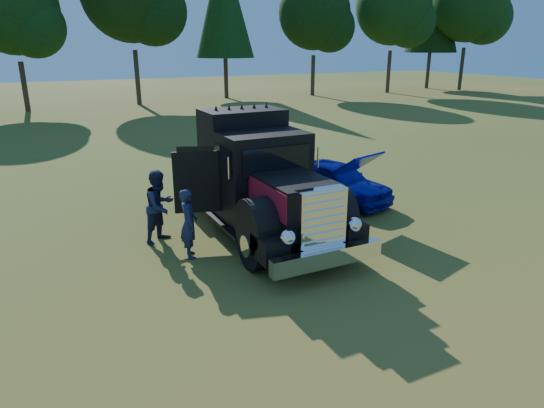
% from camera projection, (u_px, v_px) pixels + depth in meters
% --- Properties ---
extents(ground, '(120.00, 120.00, 0.00)m').
position_uv_depth(ground, '(242.00, 251.00, 11.32)').
color(ground, '#2A4F17').
rests_on(ground, ground).
extents(diamond_t_truck, '(3.34, 7.16, 3.00)m').
position_uv_depth(diamond_t_truck, '(257.00, 182.00, 12.22)').
color(diamond_t_truck, black).
rests_on(diamond_t_truck, ground).
extents(hotrod_coupe, '(2.46, 4.23, 1.89)m').
position_uv_depth(hotrod_coupe, '(335.00, 181.00, 14.71)').
color(hotrod_coupe, '#0721AB').
rests_on(hotrod_coupe, ground).
extents(spectator_near, '(0.47, 0.63, 1.59)m').
position_uv_depth(spectator_near, '(189.00, 223.00, 10.77)').
color(spectator_near, '#212B4E').
rests_on(spectator_near, ground).
extents(spectator_far, '(1.09, 1.04, 1.77)m').
position_uv_depth(spectator_far, '(160.00, 206.00, 11.63)').
color(spectator_far, '#1A1E3D').
rests_on(spectator_far, ground).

